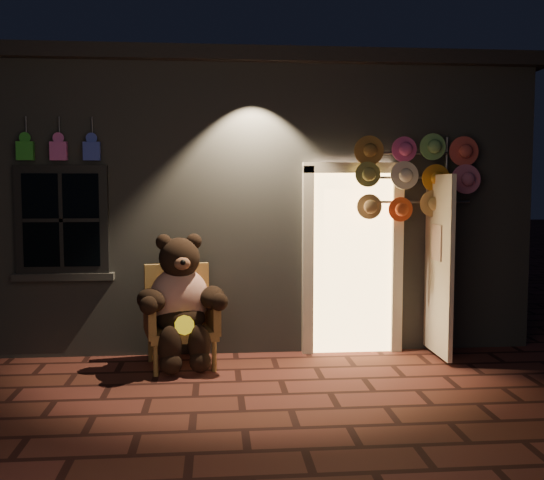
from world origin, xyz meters
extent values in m
plane|color=#5D2A23|center=(0.00, 0.00, 0.00)|extent=(60.00, 60.00, 0.00)
cube|color=slate|center=(0.00, 4.00, 1.65)|extent=(7.00, 5.00, 3.30)
cube|color=black|center=(0.00, 4.00, 3.38)|extent=(7.30, 5.30, 0.16)
cube|color=black|center=(-1.90, 1.46, 1.55)|extent=(1.00, 0.10, 1.20)
cube|color=black|center=(-1.90, 1.43, 1.55)|extent=(0.82, 0.06, 1.02)
cube|color=slate|center=(-1.90, 1.46, 0.92)|extent=(1.10, 0.14, 0.08)
cube|color=#FFC672|center=(1.35, 1.48, 1.05)|extent=(0.92, 0.10, 2.10)
cube|color=beige|center=(0.83, 1.44, 1.05)|extent=(0.12, 0.12, 2.20)
cube|color=beige|center=(1.87, 1.44, 1.05)|extent=(0.12, 0.12, 2.20)
cube|color=beige|center=(1.35, 1.44, 2.13)|extent=(1.16, 0.12, 0.12)
cube|color=beige|center=(2.25, 1.10, 1.05)|extent=(0.05, 0.80, 2.00)
cube|color=green|center=(-2.25, 1.38, 2.30)|extent=(0.18, 0.07, 0.20)
cylinder|color=#59595E|center=(-2.25, 1.44, 2.55)|extent=(0.02, 0.02, 0.25)
cube|color=#C551A4|center=(-1.90, 1.38, 2.30)|extent=(0.18, 0.07, 0.20)
cylinder|color=#59595E|center=(-1.90, 1.44, 2.55)|extent=(0.02, 0.02, 0.25)
cube|color=#3242B1|center=(-1.55, 1.38, 2.30)|extent=(0.18, 0.07, 0.20)
cylinder|color=#59595E|center=(-1.55, 1.44, 2.55)|extent=(0.02, 0.02, 0.25)
cube|color=#B09044|center=(-0.59, 1.00, 0.37)|extent=(0.81, 0.77, 0.10)
cube|color=#B09044|center=(-0.65, 1.30, 0.72)|extent=(0.70, 0.21, 0.70)
cube|color=#B09044|center=(-0.91, 0.92, 0.57)|extent=(0.19, 0.61, 0.40)
cube|color=#B09044|center=(-0.26, 1.05, 0.57)|extent=(0.19, 0.61, 0.40)
cylinder|color=#B09044|center=(-0.83, 0.67, 0.16)|extent=(0.05, 0.05, 0.32)
cylinder|color=#B09044|center=(-0.24, 0.79, 0.16)|extent=(0.05, 0.05, 0.32)
cylinder|color=#B09044|center=(-0.94, 1.22, 0.16)|extent=(0.05, 0.05, 0.32)
cylinder|color=#B09044|center=(-0.35, 1.34, 0.16)|extent=(0.05, 0.05, 0.32)
ellipsoid|color=#B53313|center=(-0.61, 1.05, 0.73)|extent=(0.72, 0.62, 0.67)
ellipsoid|color=black|center=(-0.59, 0.97, 0.53)|extent=(0.60, 0.54, 0.31)
sphere|color=black|center=(-0.60, 1.00, 1.17)|extent=(0.50, 0.50, 0.43)
sphere|color=black|center=(-0.76, 1.00, 1.34)|extent=(0.17, 0.17, 0.17)
sphere|color=black|center=(-0.45, 1.06, 1.34)|extent=(0.17, 0.17, 0.17)
ellipsoid|color=brown|center=(-0.56, 0.81, 1.13)|extent=(0.19, 0.15, 0.13)
ellipsoid|color=black|center=(-0.88, 0.78, 0.76)|extent=(0.43, 0.50, 0.24)
ellipsoid|color=black|center=(-0.26, 0.91, 0.76)|extent=(0.31, 0.47, 0.24)
ellipsoid|color=black|center=(-0.69, 0.67, 0.31)|extent=(0.24, 0.24, 0.41)
ellipsoid|color=black|center=(-0.39, 0.73, 0.31)|extent=(0.24, 0.24, 0.41)
sphere|color=black|center=(-0.68, 0.61, 0.14)|extent=(0.22, 0.22, 0.22)
sphere|color=black|center=(-0.38, 0.67, 0.14)|extent=(0.22, 0.22, 0.22)
cylinder|color=yellow|center=(-0.54, 0.70, 0.51)|extent=(0.22, 0.12, 0.20)
cylinder|color=#59595E|center=(2.42, 1.38, 1.24)|extent=(0.04, 0.04, 2.48)
cylinder|color=#59595E|center=(2.14, 1.36, 2.29)|extent=(1.10, 0.03, 0.03)
cylinder|color=#59595E|center=(2.14, 1.36, 2.02)|extent=(1.10, 0.03, 0.03)
cylinder|color=#59595E|center=(2.14, 1.36, 1.74)|extent=(1.10, 0.03, 0.03)
cylinder|color=brown|center=(1.50, 1.30, 2.34)|extent=(0.31, 0.11, 0.32)
cylinder|color=#D1488F|center=(1.87, 1.27, 2.34)|extent=(0.31, 0.11, 0.32)
cylinder|color=#6CA95C|center=(2.23, 1.24, 2.34)|extent=(0.31, 0.11, 0.32)
cylinder|color=#D04A43|center=(2.60, 1.30, 2.34)|extent=(0.31, 0.11, 0.32)
cylinder|color=olive|center=(1.50, 1.27, 2.02)|extent=(0.31, 0.11, 0.32)
cylinder|color=beige|center=(1.87, 1.24, 2.02)|extent=(0.31, 0.11, 0.32)
cylinder|color=orange|center=(2.23, 1.30, 2.02)|extent=(0.31, 0.11, 0.32)
cylinder|color=#D26790|center=(2.60, 1.27, 2.02)|extent=(0.31, 0.11, 0.32)
cylinder|color=tan|center=(1.50, 1.24, 1.70)|extent=(0.31, 0.11, 0.32)
cylinder|color=#D34E23|center=(1.87, 1.30, 1.70)|extent=(0.31, 0.11, 0.32)
cylinder|color=tan|center=(2.23, 1.27, 1.70)|extent=(0.31, 0.11, 0.32)
camera|label=1|loc=(-0.22, -5.71, 1.91)|focal=42.00mm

